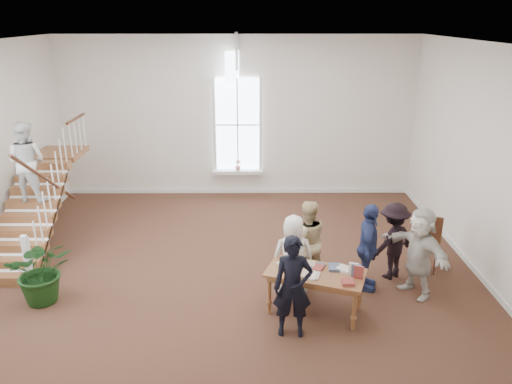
{
  "coord_description": "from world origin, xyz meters",
  "views": [
    {
      "loc": [
        0.43,
        -9.45,
        4.99
      ],
      "look_at": [
        0.5,
        0.4,
        1.47
      ],
      "focal_mm": 35.0,
      "sensor_mm": 36.0,
      "label": 1
    }
  ],
  "objects_px": {
    "person_yellow": "(306,242)",
    "side_chair": "(428,240)",
    "woman_cluster_c": "(419,252)",
    "library_table": "(316,276)",
    "elderly_woman": "(293,256)",
    "woman_cluster_a": "(368,248)",
    "woman_cluster_b": "(393,241)",
    "police_officer": "(293,287)",
    "floor_plant": "(42,270)"
  },
  "relations": [
    {
      "from": "person_yellow",
      "to": "side_chair",
      "type": "bearing_deg",
      "value": -178.23
    },
    {
      "from": "person_yellow",
      "to": "woman_cluster_c",
      "type": "distance_m",
      "value": 2.09
    },
    {
      "from": "library_table",
      "to": "elderly_woman",
      "type": "relative_size",
      "value": 1.18
    },
    {
      "from": "library_table",
      "to": "woman_cluster_a",
      "type": "bearing_deg",
      "value": 56.31
    },
    {
      "from": "woman_cluster_c",
      "to": "woman_cluster_a",
      "type": "bearing_deg",
      "value": -130.99
    },
    {
      "from": "person_yellow",
      "to": "elderly_woman",
      "type": "bearing_deg",
      "value": 49.02
    },
    {
      "from": "woman_cluster_a",
      "to": "woman_cluster_c",
      "type": "height_order",
      "value": "woman_cluster_c"
    },
    {
      "from": "elderly_woman",
      "to": "woman_cluster_a",
      "type": "distance_m",
      "value": 1.44
    },
    {
      "from": "elderly_woman",
      "to": "woman_cluster_c",
      "type": "distance_m",
      "value": 2.32
    },
    {
      "from": "person_yellow",
      "to": "woman_cluster_c",
      "type": "relative_size",
      "value": 0.97
    },
    {
      "from": "library_table",
      "to": "woman_cluster_c",
      "type": "xyz_separation_m",
      "value": [
        1.97,
        0.59,
        0.16
      ]
    },
    {
      "from": "person_yellow",
      "to": "woman_cluster_a",
      "type": "height_order",
      "value": "woman_cluster_a"
    },
    {
      "from": "person_yellow",
      "to": "library_table",
      "type": "bearing_deg",
      "value": 82.77
    },
    {
      "from": "woman_cluster_a",
      "to": "woman_cluster_b",
      "type": "relative_size",
      "value": 1.1
    },
    {
      "from": "elderly_woman",
      "to": "woman_cluster_a",
      "type": "relative_size",
      "value": 0.91
    },
    {
      "from": "police_officer",
      "to": "side_chair",
      "type": "relative_size",
      "value": 1.58
    },
    {
      "from": "library_table",
      "to": "woman_cluster_b",
      "type": "bearing_deg",
      "value": 56.51
    },
    {
      "from": "woman_cluster_c",
      "to": "floor_plant",
      "type": "bearing_deg",
      "value": -116.73
    },
    {
      "from": "woman_cluster_a",
      "to": "floor_plant",
      "type": "height_order",
      "value": "woman_cluster_a"
    },
    {
      "from": "library_table",
      "to": "police_officer",
      "type": "xyz_separation_m",
      "value": [
        -0.45,
        -0.66,
        0.16
      ]
    },
    {
      "from": "side_chair",
      "to": "police_officer",
      "type": "bearing_deg",
      "value": -118.0
    },
    {
      "from": "woman_cluster_c",
      "to": "side_chair",
      "type": "distance_m",
      "value": 1.21
    },
    {
      "from": "floor_plant",
      "to": "side_chair",
      "type": "bearing_deg",
      "value": 9.56
    },
    {
      "from": "elderly_woman",
      "to": "floor_plant",
      "type": "relative_size",
      "value": 1.26
    },
    {
      "from": "person_yellow",
      "to": "side_chair",
      "type": "height_order",
      "value": "person_yellow"
    },
    {
      "from": "floor_plant",
      "to": "woman_cluster_b",
      "type": "bearing_deg",
      "value": 7.41
    },
    {
      "from": "library_table",
      "to": "woman_cluster_b",
      "type": "height_order",
      "value": "woman_cluster_b"
    },
    {
      "from": "library_table",
      "to": "floor_plant",
      "type": "height_order",
      "value": "floor_plant"
    },
    {
      "from": "woman_cluster_b",
      "to": "side_chair",
      "type": "xyz_separation_m",
      "value": [
        0.85,
        0.4,
        -0.17
      ]
    },
    {
      "from": "elderly_woman",
      "to": "library_table",
      "type": "bearing_deg",
      "value": 119.29
    },
    {
      "from": "library_table",
      "to": "floor_plant",
      "type": "xyz_separation_m",
      "value": [
        -4.92,
        0.38,
        -0.08
      ]
    },
    {
      "from": "police_officer",
      "to": "woman_cluster_b",
      "type": "height_order",
      "value": "police_officer"
    },
    {
      "from": "library_table",
      "to": "person_yellow",
      "type": "xyz_separation_m",
      "value": [
        -0.05,
        1.09,
        0.14
      ]
    },
    {
      "from": "elderly_woman",
      "to": "person_yellow",
      "type": "distance_m",
      "value": 0.59
    },
    {
      "from": "elderly_woman",
      "to": "person_yellow",
      "type": "height_order",
      "value": "person_yellow"
    },
    {
      "from": "woman_cluster_a",
      "to": "floor_plant",
      "type": "distance_m",
      "value": 6.01
    },
    {
      "from": "library_table",
      "to": "person_yellow",
      "type": "height_order",
      "value": "person_yellow"
    },
    {
      "from": "woman_cluster_c",
      "to": "library_table",
      "type": "bearing_deg",
      "value": -101.88
    },
    {
      "from": "library_table",
      "to": "elderly_woman",
      "type": "bearing_deg",
      "value": 140.72
    },
    {
      "from": "police_officer",
      "to": "person_yellow",
      "type": "distance_m",
      "value": 1.8
    },
    {
      "from": "woman_cluster_c",
      "to": "person_yellow",
      "type": "bearing_deg",
      "value": -132.56
    },
    {
      "from": "woman_cluster_b",
      "to": "floor_plant",
      "type": "distance_m",
      "value": 6.65
    },
    {
      "from": "person_yellow",
      "to": "side_chair",
      "type": "distance_m",
      "value": 2.64
    },
    {
      "from": "person_yellow",
      "to": "floor_plant",
      "type": "height_order",
      "value": "person_yellow"
    },
    {
      "from": "elderly_woman",
      "to": "floor_plant",
      "type": "bearing_deg",
      "value": 1.26
    },
    {
      "from": "elderly_woman",
      "to": "woman_cluster_a",
      "type": "height_order",
      "value": "woman_cluster_a"
    },
    {
      "from": "police_officer",
      "to": "floor_plant",
      "type": "distance_m",
      "value": 4.59
    },
    {
      "from": "person_yellow",
      "to": "floor_plant",
      "type": "relative_size",
      "value": 1.35
    },
    {
      "from": "library_table",
      "to": "woman_cluster_c",
      "type": "bearing_deg",
      "value": 36.57
    },
    {
      "from": "side_chair",
      "to": "floor_plant",
      "type": "bearing_deg",
      "value": -146.02
    }
  ]
}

